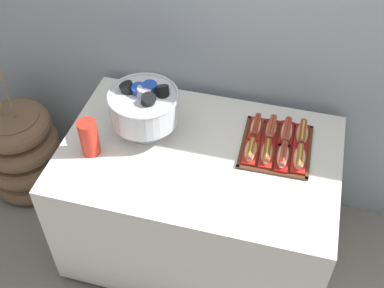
% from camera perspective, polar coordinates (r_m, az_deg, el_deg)
% --- Properties ---
extents(ground_plane, '(10.00, 10.00, 0.00)m').
position_cam_1_polar(ground_plane, '(2.90, 0.71, -11.27)').
color(ground_plane, gray).
extents(buffet_table, '(1.33, 0.87, 0.75)m').
position_cam_1_polar(buffet_table, '(2.59, 0.79, -6.43)').
color(buffet_table, white).
rests_on(buffet_table, ground_plane).
extents(floor_vase, '(0.49, 0.49, 1.00)m').
position_cam_1_polar(floor_vase, '(3.15, -19.10, -0.89)').
color(floor_vase, brown).
rests_on(floor_vase, ground_plane).
extents(serving_tray, '(0.34, 0.37, 0.01)m').
position_cam_1_polar(serving_tray, '(2.37, 9.79, -0.33)').
color(serving_tray, '#56331E').
rests_on(serving_tray, buffet_table).
extents(hot_dog_0, '(0.07, 0.16, 0.06)m').
position_cam_1_polar(hot_dog_0, '(2.30, 6.87, -0.80)').
color(hot_dog_0, red).
rests_on(hot_dog_0, serving_tray).
extents(hot_dog_1, '(0.07, 0.16, 0.06)m').
position_cam_1_polar(hot_dog_1, '(2.29, 8.73, -1.04)').
color(hot_dog_1, red).
rests_on(hot_dog_1, serving_tray).
extents(hot_dog_2, '(0.07, 0.18, 0.06)m').
position_cam_1_polar(hot_dog_2, '(2.29, 10.57, -1.39)').
color(hot_dog_2, '#B21414').
rests_on(hot_dog_2, serving_tray).
extents(hot_dog_3, '(0.07, 0.16, 0.06)m').
position_cam_1_polar(hot_dog_3, '(2.29, 12.42, -1.68)').
color(hot_dog_3, red).
rests_on(hot_dog_3, serving_tray).
extents(hot_dog_4, '(0.06, 0.16, 0.06)m').
position_cam_1_polar(hot_dog_4, '(2.41, 7.46, 1.97)').
color(hot_dog_4, red).
rests_on(hot_dog_4, serving_tray).
extents(hot_dog_5, '(0.06, 0.17, 0.06)m').
position_cam_1_polar(hot_dog_5, '(2.41, 9.22, 1.69)').
color(hot_dog_5, '#B21414').
rests_on(hot_dog_5, serving_tray).
extents(hot_dog_6, '(0.07, 0.18, 0.06)m').
position_cam_1_polar(hot_dog_6, '(2.41, 10.98, 1.38)').
color(hot_dog_6, '#B21414').
rests_on(hot_dog_6, serving_tray).
extents(hot_dog_7, '(0.07, 0.17, 0.06)m').
position_cam_1_polar(hot_dog_7, '(2.41, 12.74, 1.11)').
color(hot_dog_7, red).
rests_on(hot_dog_7, serving_tray).
extents(punch_bowl, '(0.34, 0.34, 0.29)m').
position_cam_1_polar(punch_bowl, '(2.31, -5.61, 4.50)').
color(punch_bowl, silver).
rests_on(punch_bowl, buffet_table).
extents(cup_stack, '(0.09, 0.09, 0.19)m').
position_cam_1_polar(cup_stack, '(2.30, -11.94, 0.74)').
color(cup_stack, red).
rests_on(cup_stack, buffet_table).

